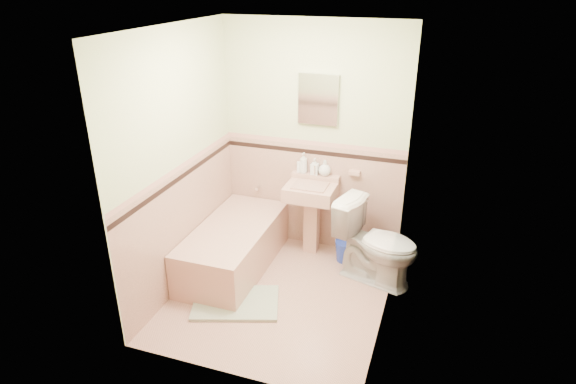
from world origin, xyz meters
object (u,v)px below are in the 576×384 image
(soap_bottle_left, at_px, (303,163))
(soap_bottle_mid, at_px, (315,166))
(soap_bottle_right, at_px, (325,168))
(toilet, at_px, (377,243))
(bucket, at_px, (346,251))
(sink, at_px, (310,220))
(shoe, at_px, (229,299))
(bathtub, at_px, (234,248))
(medicine_cabinet, at_px, (318,99))

(soap_bottle_left, xyz_separation_m, soap_bottle_mid, (0.13, 0.00, -0.02))
(soap_bottle_right, distance_m, toilet, 0.99)
(soap_bottle_right, height_order, bucket, soap_bottle_right)
(sink, height_order, shoe, sink)
(bathtub, height_order, toilet, toilet)
(soap_bottle_left, bearing_deg, bucket, -20.67)
(sink, xyz_separation_m, medicine_cabinet, (0.00, 0.21, 1.29))
(bathtub, xyz_separation_m, shoe, (0.23, -0.63, -0.16))
(soap_bottle_right, bearing_deg, shoe, -112.34)
(medicine_cabinet, xyz_separation_m, shoe, (-0.45, -1.37, -1.64))
(medicine_cabinet, xyz_separation_m, soap_bottle_mid, (-0.01, -0.03, -0.73))
(medicine_cabinet, relative_size, soap_bottle_right, 3.04)
(medicine_cabinet, distance_m, shoe, 2.18)
(bucket, bearing_deg, soap_bottle_left, 159.33)
(sink, relative_size, medicine_cabinet, 1.58)
(toilet, bearing_deg, medicine_cabinet, 73.66)
(sink, distance_m, soap_bottle_right, 0.59)
(soap_bottle_mid, height_order, soap_bottle_right, soap_bottle_mid)
(soap_bottle_right, distance_m, bucket, 0.93)
(medicine_cabinet, distance_m, soap_bottle_right, 0.74)
(bathtub, xyz_separation_m, soap_bottle_left, (0.54, 0.71, 0.77))
(soap_bottle_mid, bearing_deg, soap_bottle_right, 0.00)
(soap_bottle_right, xyz_separation_m, bucket, (0.32, -0.21, -0.85))
(shoe, bearing_deg, soap_bottle_right, 61.95)
(sink, relative_size, soap_bottle_left, 3.62)
(sink, xyz_separation_m, bucket, (0.42, -0.03, -0.30))
(medicine_cabinet, bearing_deg, soap_bottle_mid, -112.34)
(bucket, bearing_deg, toilet, -35.12)
(bathtub, distance_m, sink, 0.88)
(bathtub, bearing_deg, soap_bottle_right, 42.36)
(toilet, bearing_deg, soap_bottle_right, 71.74)
(soap_bottle_mid, relative_size, bucket, 0.77)
(sink, xyz_separation_m, shoe, (-0.45, -1.16, -0.35))
(bathtub, distance_m, soap_bottle_left, 1.18)
(shoe, bearing_deg, bathtub, 104.19)
(bucket, relative_size, shoe, 1.61)
(medicine_cabinet, height_order, soap_bottle_left, medicine_cabinet)
(soap_bottle_right, relative_size, bucket, 0.74)
(soap_bottle_mid, xyz_separation_m, shoe, (-0.44, -1.34, -0.91))
(soap_bottle_left, xyz_separation_m, toilet, (0.92, -0.47, -0.57))
(soap_bottle_left, xyz_separation_m, bucket, (0.56, -0.21, -0.88))
(soap_bottle_mid, bearing_deg, sink, -86.08)
(soap_bottle_left, bearing_deg, bathtub, -127.21)
(bathtub, xyz_separation_m, toilet, (1.46, 0.24, 0.20))
(bathtub, distance_m, medicine_cabinet, 1.78)
(bathtub, distance_m, toilet, 1.49)
(medicine_cabinet, height_order, shoe, medicine_cabinet)
(sink, xyz_separation_m, soap_bottle_right, (0.10, 0.18, 0.56))
(bathtub, relative_size, medicine_cabinet, 2.86)
(toilet, bearing_deg, soap_bottle_left, 79.26)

